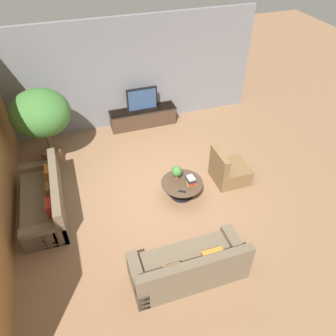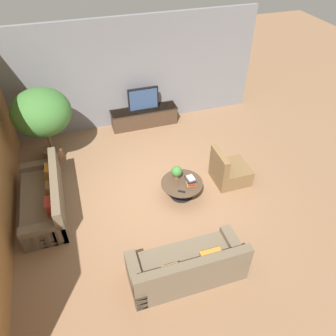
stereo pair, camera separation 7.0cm
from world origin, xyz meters
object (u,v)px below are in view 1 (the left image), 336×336
(couch_by_wall, at_px, (45,200))
(potted_plant_tabletop, at_px, (177,172))
(couch_near_entry, at_px, (189,267))
(armchair_wicker, at_px, (229,171))
(potted_palm_tall, at_px, (41,115))
(media_console, at_px, (143,117))
(television, at_px, (142,99))
(coffee_table, at_px, (182,186))

(couch_by_wall, relative_size, potted_plant_tabletop, 6.59)
(couch_near_entry, xyz_separation_m, armchair_wicker, (1.83, 2.12, -0.01))
(couch_near_entry, height_order, armchair_wicker, armchair_wicker)
(couch_near_entry, xyz_separation_m, potted_palm_tall, (-2.11, 4.29, 1.03))
(media_console, bearing_deg, potted_palm_tall, -163.13)
(couch_near_entry, distance_m, potted_palm_tall, 4.89)
(media_console, distance_m, couch_by_wall, 3.88)
(television, relative_size, armchair_wicker, 1.01)
(coffee_table, distance_m, potted_plant_tabletop, 0.36)
(coffee_table, bearing_deg, television, 91.17)
(television, bearing_deg, media_console, 90.00)
(couch_by_wall, xyz_separation_m, armchair_wicker, (4.16, -0.35, -0.01))
(couch_by_wall, relative_size, armchair_wicker, 2.51)
(coffee_table, bearing_deg, media_console, 91.17)
(couch_by_wall, height_order, potted_plant_tabletop, couch_by_wall)
(armchair_wicker, relative_size, potted_palm_tall, 0.45)
(media_console, bearing_deg, television, -90.00)
(couch_near_entry, bearing_deg, potted_plant_tabletop, -103.85)
(armchair_wicker, bearing_deg, television, 23.55)
(television, relative_size, couch_near_entry, 0.43)
(armchair_wicker, height_order, potted_plant_tabletop, armchair_wicker)
(television, xyz_separation_m, potted_plant_tabletop, (-0.00, -2.95, -0.27))
(potted_palm_tall, bearing_deg, couch_near_entry, -63.79)
(couch_by_wall, height_order, couch_near_entry, same)
(television, height_order, coffee_table, television)
(television, height_order, armchair_wicker, television)
(armchair_wicker, bearing_deg, media_console, 23.54)
(television, bearing_deg, couch_by_wall, -137.54)
(television, xyz_separation_m, potted_palm_tall, (-2.65, -0.80, 0.47))
(television, distance_m, couch_by_wall, 3.92)
(armchair_wicker, bearing_deg, couch_near_entry, 139.29)
(coffee_table, xyz_separation_m, potted_palm_tall, (-2.71, 2.32, 1.04))
(coffee_table, height_order, potted_plant_tabletop, potted_plant_tabletop)
(television, distance_m, couch_near_entry, 5.15)
(couch_by_wall, height_order, potted_palm_tall, potted_palm_tall)
(coffee_table, distance_m, armchair_wicker, 1.24)
(coffee_table, relative_size, armchair_wicker, 1.09)
(armchair_wicker, distance_m, potted_plant_tabletop, 1.33)
(media_console, distance_m, potted_palm_tall, 2.95)
(coffee_table, xyz_separation_m, couch_by_wall, (-2.93, 0.50, 0.01))
(media_console, height_order, armchair_wicker, armchair_wicker)
(media_console, xyz_separation_m, potted_palm_tall, (-2.65, -0.80, 1.04))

